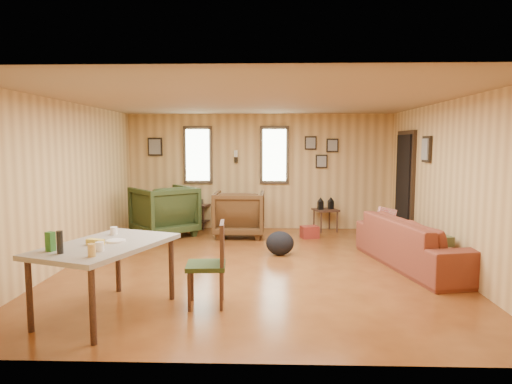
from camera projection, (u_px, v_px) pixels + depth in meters
room at (267, 183)px, 6.85m from camera, size 5.54×6.04×2.44m
sofa at (419, 235)px, 6.63m from camera, size 1.19×2.51×0.95m
recliner_brown at (239, 211)px, 8.80m from camera, size 0.95×0.89×0.97m
recliner_green at (164, 208)px, 8.83m from camera, size 1.43×1.42×1.08m
end_table at (198, 212)px, 9.64m from camera, size 0.60×0.57×0.63m
side_table at (326, 208)px, 9.28m from camera, size 0.56×0.56×0.71m
cooler at (310, 232)px, 8.66m from camera, size 0.37×0.31×0.23m
backpack at (280, 243)px, 7.33m from camera, size 0.54×0.48×0.39m
sofa_pillows at (410, 230)px, 6.86m from camera, size 0.70×1.72×0.35m
dining_table at (105, 250)px, 4.73m from camera, size 1.35×1.70×0.98m
dining_chair at (212, 259)px, 5.01m from camera, size 0.45×0.45×0.94m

